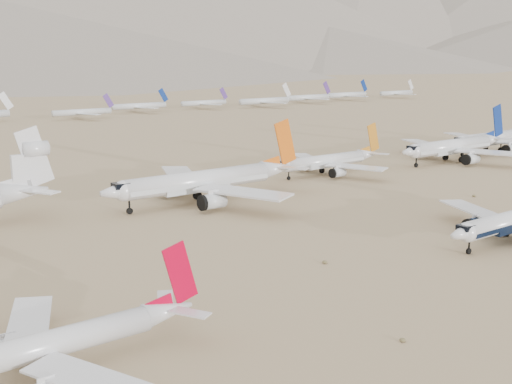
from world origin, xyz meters
TOP-DOWN VIEW (x-y plane):
  - ground at (0.00, 0.00)m, footprint 7000.00×7000.00m
  - second_airliner at (-82.89, 4.03)m, footprint 36.69×35.86m
  - row2_navy_widebody at (82.15, 68.96)m, footprint 52.45×51.29m
  - row2_gold_tail at (30.45, 77.56)m, footprint 41.46×40.55m
  - row2_orange_tail at (-20.52, 68.28)m, footprint 54.39×53.20m
  - row2_blue_far at (113.34, 73.83)m, footprint 50.99×49.85m
  - distant_storage_row at (43.28, 297.80)m, footprint 625.43×54.16m
  - foothills at (526.68, 1100.00)m, footprint 4637.50×1395.00m

SIDE VIEW (x-z plane):
  - ground at x=0.00m, z-range 0.00..0.00m
  - second_airliner at x=-82.89m, z-range -2.86..10.15m
  - row2_gold_tail at x=30.45m, z-range -3.25..11.51m
  - distant_storage_row at x=43.28m, z-range -2.88..11.65m
  - row2_blue_far at x=113.34m, z-range -4.01..14.11m
  - row2_navy_widebody at x=82.15m, z-range -4.12..14.54m
  - row2_orange_tail at x=-20.52m, z-range -4.26..15.14m
  - foothills at x=526.68m, z-range -10.35..144.65m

